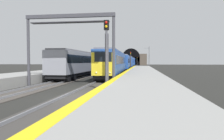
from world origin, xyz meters
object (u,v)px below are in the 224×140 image
Objects in this scene: train_main_approaching at (127,62)px; catenary_mast_near at (149,57)px; railway_signal_near at (107,51)px; railway_signal_far at (137,61)px; railway_signal_mid at (131,60)px; overhead_signal_gantry at (70,32)px; train_adjacent_platform at (103,62)px.

catenary_mast_near is at bearing 154.67° from train_main_approaching.
train_main_approaching is 10.35× the size of catenary_mast_near.
train_main_approaching is 15.25× the size of railway_signal_near.
railway_signal_far is 39.69m from catenary_mast_near.
overhead_signal_gantry reaches higher than railway_signal_mid.
railway_signal_mid is 31.62m from catenary_mast_near.
train_main_approaching is 14.82m from railway_signal_mid.
catenary_mast_near is (31.12, -5.47, 1.36)m from railway_signal_mid.
railway_signal_near is 0.68× the size of catenary_mast_near.
railway_signal_near is (-49.33, -1.82, 0.95)m from train_main_approaching.
railway_signal_near is 34.64m from railway_signal_mid.
train_main_approaching is 14.74m from train_adjacent_platform.
train_adjacent_platform is 36.20m from railway_signal_near.
overhead_signal_gantry is at bearing -2.49° from railway_signal_far.
railway_signal_near is at bearing -133.32° from overhead_signal_gantry.
railway_signal_near reaches higher than train_adjacent_platform.
catenary_mast_near reaches higher than railway_signal_mid.
catenary_mast_near is (65.75, -5.47, 0.97)m from railway_signal_near.
railway_signal_far is 101.03m from overhead_signal_gantry.
train_adjacent_platform is at bearing 4.68° from overhead_signal_gantry.
railway_signal_near is 105.05m from railway_signal_far.
railway_signal_mid is at bearing -180.00° from railway_signal_near.
catenary_mast_near is (30.24, -12.42, 1.95)m from train_adjacent_platform.
railway_signal_mid is 0.59× the size of catenary_mast_near.
railway_signal_mid is (34.63, 0.00, -0.39)m from railway_signal_near.
train_main_approaching is at bearing -3.25° from overhead_signal_gantry.
train_main_approaching is 17.55× the size of railway_signal_mid.
railway_signal_mid is at bearing -8.19° from overhead_signal_gantry.
railway_signal_near reaches higher than train_main_approaching.
railway_signal_far is at bearing -2.49° from overhead_signal_gantry.
catenary_mast_near is at bearing -9.09° from overhead_signal_gantry.
train_adjacent_platform is at bearing -168.92° from railway_signal_near.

